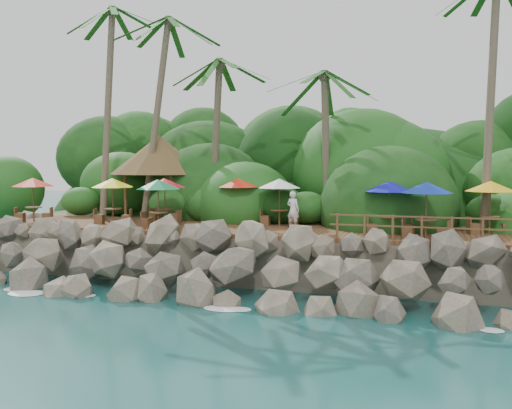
% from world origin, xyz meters
% --- Properties ---
extents(ground, '(140.00, 140.00, 0.00)m').
position_xyz_m(ground, '(0.00, 0.00, 0.00)').
color(ground, '#19514F').
rests_on(ground, ground).
extents(land_base, '(32.00, 25.20, 2.10)m').
position_xyz_m(land_base, '(0.00, 16.00, 1.05)').
color(land_base, gray).
rests_on(land_base, ground).
extents(jungle_hill, '(44.80, 28.00, 15.40)m').
position_xyz_m(jungle_hill, '(0.00, 23.50, 0.00)').
color(jungle_hill, '#143811').
rests_on(jungle_hill, ground).
extents(seawall, '(29.00, 4.00, 2.30)m').
position_xyz_m(seawall, '(0.00, 2.00, 1.15)').
color(seawall, gray).
rests_on(seawall, ground).
extents(terrace, '(26.00, 5.00, 0.20)m').
position_xyz_m(terrace, '(0.00, 6.00, 2.20)').
color(terrace, brown).
rests_on(terrace, land_base).
extents(jungle_foliage, '(44.00, 16.00, 12.00)m').
position_xyz_m(jungle_foliage, '(0.00, 15.00, 0.00)').
color(jungle_foliage, '#143811').
rests_on(jungle_foliage, ground).
extents(foam_line, '(25.20, 0.80, 0.06)m').
position_xyz_m(foam_line, '(0.00, 0.30, 0.03)').
color(foam_line, white).
rests_on(foam_line, ground).
extents(palms, '(30.71, 7.07, 13.05)m').
position_xyz_m(palms, '(1.57, 8.76, 12.21)').
color(palms, brown).
rests_on(palms, ground).
extents(palapa, '(5.49, 5.49, 4.60)m').
position_xyz_m(palapa, '(-6.95, 9.86, 5.79)').
color(palapa, brown).
rests_on(palapa, ground).
extents(dining_clusters, '(24.15, 5.26, 2.28)m').
position_xyz_m(dining_clusters, '(-0.54, 5.91, 4.19)').
color(dining_clusters, brown).
rests_on(dining_clusters, terrace).
extents(railing, '(7.20, 0.10, 1.00)m').
position_xyz_m(railing, '(7.49, 3.65, 2.91)').
color(railing, brown).
rests_on(railing, terrace).
extents(waiter, '(0.73, 0.59, 1.74)m').
position_xyz_m(waiter, '(1.70, 6.32, 3.17)').
color(waiter, white).
rests_on(waiter, terrace).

